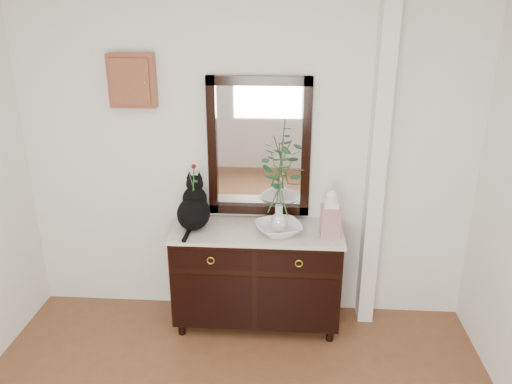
# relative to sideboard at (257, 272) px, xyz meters

# --- Properties ---
(wall_back) EXTENTS (3.60, 0.04, 2.70)m
(wall_back) POSITION_rel_sideboard_xyz_m (-0.10, 0.25, 0.88)
(wall_back) COLOR white
(wall_back) RESTS_ON ground
(pilaster) EXTENTS (0.12, 0.20, 2.70)m
(pilaster) POSITION_rel_sideboard_xyz_m (0.90, 0.17, 0.88)
(pilaster) COLOR white
(pilaster) RESTS_ON ground
(sideboard) EXTENTS (1.33, 0.52, 0.82)m
(sideboard) POSITION_rel_sideboard_xyz_m (0.00, 0.00, 0.00)
(sideboard) COLOR black
(sideboard) RESTS_ON ground
(wall_mirror) EXTENTS (0.80, 0.06, 1.10)m
(wall_mirror) POSITION_rel_sideboard_xyz_m (-0.00, 0.24, 0.97)
(wall_mirror) COLOR black
(wall_mirror) RESTS_ON wall_back
(key_cabinet) EXTENTS (0.35, 0.10, 0.40)m
(key_cabinet) POSITION_rel_sideboard_xyz_m (-0.95, 0.21, 1.48)
(key_cabinet) COLOR brown
(key_cabinet) RESTS_ON wall_back
(cat) EXTENTS (0.30, 0.36, 0.41)m
(cat) POSITION_rel_sideboard_xyz_m (-0.49, 0.00, 0.58)
(cat) COLOR black
(cat) RESTS_ON sideboard
(lotus_bowl) EXTENTS (0.44, 0.44, 0.08)m
(lotus_bowl) POSITION_rel_sideboard_xyz_m (0.17, -0.06, 0.42)
(lotus_bowl) COLOR white
(lotus_bowl) RESTS_ON sideboard
(vase_branches) EXTENTS (0.43, 0.43, 0.74)m
(vase_branches) POSITION_rel_sideboard_xyz_m (0.17, -0.06, 0.77)
(vase_branches) COLOR silver
(vase_branches) RESTS_ON lotus_bowl
(bud_vase_rose) EXTENTS (0.06, 0.06, 0.53)m
(bud_vase_rose) POSITION_rel_sideboard_xyz_m (-0.49, 0.01, 0.64)
(bud_vase_rose) COLOR #2A6027
(bud_vase_rose) RESTS_ON sideboard
(ginger_jar) EXTENTS (0.15, 0.15, 0.38)m
(ginger_jar) POSITION_rel_sideboard_xyz_m (0.55, -0.06, 0.56)
(ginger_jar) COLOR silver
(ginger_jar) RESTS_ON sideboard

